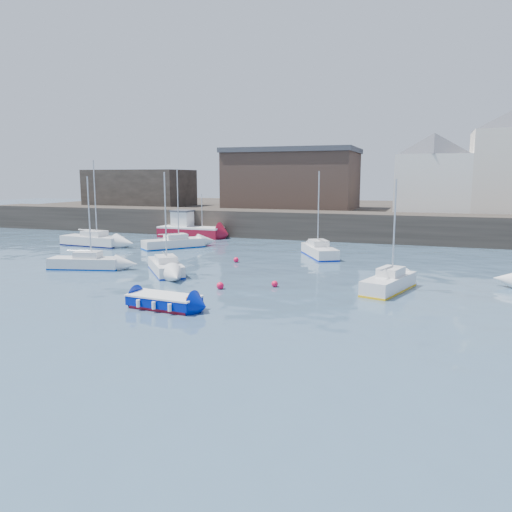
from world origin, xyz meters
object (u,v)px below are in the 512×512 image
(sailboat_a, at_px, (85,263))
(sailboat_h, at_px, (174,243))
(fishing_boat, at_px, (189,229))
(sailboat_b, at_px, (166,266))
(buoy_mid, at_px, (275,287))
(blue_dinghy, at_px, (164,301))
(sailboat_f, at_px, (319,251))
(buoy_near, at_px, (220,289))
(buoy_far, at_px, (236,262))
(sailboat_c, at_px, (389,283))
(sailboat_e, at_px, (92,240))

(sailboat_a, height_order, sailboat_h, sailboat_h)
(fishing_boat, xyz_separation_m, sailboat_b, (8.30, -20.05, -0.49))
(sailboat_h, distance_m, buoy_mid, 19.57)
(sailboat_b, distance_m, sailboat_h, 12.77)
(sailboat_h, bearing_deg, buoy_mid, -42.61)
(blue_dinghy, relative_size, fishing_boat, 0.53)
(sailboat_b, height_order, sailboat_f, sailboat_f)
(sailboat_h, xyz_separation_m, buoy_mid, (14.40, -13.25, -0.49))
(blue_dinghy, bearing_deg, buoy_near, 79.85)
(buoy_mid, xyz_separation_m, buoy_far, (-5.66, 7.69, 0.00))
(fishing_boat, relative_size, sailboat_c, 1.12)
(sailboat_f, distance_m, buoy_near, 14.81)
(sailboat_f, xyz_separation_m, buoy_far, (-5.73, -5.06, -0.52))
(fishing_boat, height_order, sailboat_h, sailboat_h)
(blue_dinghy, relative_size, buoy_mid, 9.90)
(buoy_near, bearing_deg, sailboat_f, 78.12)
(fishing_boat, distance_m, buoy_far, 18.19)
(sailboat_h, relative_size, buoy_mid, 18.74)
(sailboat_e, xyz_separation_m, buoy_far, (17.23, -4.33, -0.55))
(buoy_near, bearing_deg, blue_dinghy, -100.15)
(sailboat_c, bearing_deg, buoy_far, 152.54)
(fishing_boat, bearing_deg, blue_dinghy, -65.44)
(sailboat_a, bearing_deg, sailboat_c, 0.03)
(sailboat_b, distance_m, sailboat_e, 17.45)
(sailboat_f, bearing_deg, sailboat_b, -128.84)
(sailboat_b, xyz_separation_m, sailboat_c, (15.62, -0.60, 0.05))
(sailboat_c, distance_m, buoy_mid, 6.98)
(sailboat_f, distance_m, buoy_mid, 12.77)
(buoy_near, distance_m, buoy_mid, 3.44)
(sailboat_e, relative_size, sailboat_f, 1.15)
(sailboat_h, height_order, buoy_far, sailboat_h)
(sailboat_e, bearing_deg, buoy_far, -14.12)
(sailboat_a, bearing_deg, sailboat_h, 86.05)
(blue_dinghy, distance_m, sailboat_e, 26.83)
(sailboat_c, xyz_separation_m, sailboat_e, (-29.75, 10.84, 0.04))
(blue_dinghy, bearing_deg, buoy_mid, 60.58)
(sailboat_a, distance_m, sailboat_f, 19.19)
(sailboat_c, distance_m, buoy_near, 10.27)
(blue_dinghy, bearing_deg, buoy_far, 96.85)
(sailboat_a, xyz_separation_m, sailboat_h, (0.83, 12.07, 0.01))
(blue_dinghy, relative_size, sailboat_b, 0.56)
(sailboat_e, relative_size, buoy_mid, 20.89)
(fishing_boat, height_order, buoy_near, fishing_boat)
(sailboat_b, distance_m, sailboat_c, 15.63)
(sailboat_c, xyz_separation_m, buoy_mid, (-6.86, -1.19, -0.51))
(sailboat_b, xyz_separation_m, buoy_near, (5.78, -3.51, -0.47))
(sailboat_a, bearing_deg, sailboat_e, 125.21)
(sailboat_h, distance_m, buoy_near, 18.84)
(sailboat_a, distance_m, sailboat_h, 12.10)
(sailboat_a, xyz_separation_m, sailboat_c, (22.09, 0.01, 0.03))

